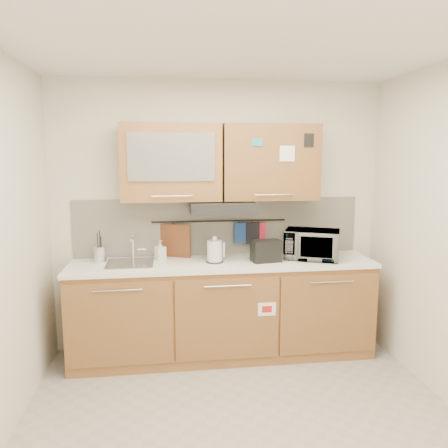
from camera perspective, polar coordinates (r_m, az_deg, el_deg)
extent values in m
plane|color=#9E9993|center=(3.36, 2.83, -25.33)|extent=(3.20, 3.20, 0.00)
plane|color=white|center=(2.87, 3.26, 23.19)|extent=(3.20, 3.20, 0.00)
plane|color=silver|center=(4.30, -0.68, 1.01)|extent=(3.20, 0.00, 3.20)
cube|color=#A8703B|center=(4.22, -0.15, -11.19)|extent=(2.80, 0.60, 0.88)
cube|color=black|center=(4.37, -0.15, -15.99)|extent=(2.80, 0.54, 0.10)
cube|color=brown|center=(3.91, -13.55, -12.67)|extent=(0.91, 0.02, 0.74)
cylinder|color=silver|center=(3.78, -13.76, -8.44)|extent=(0.41, 0.01, 0.01)
cube|color=brown|center=(3.92, 0.46, -12.33)|extent=(0.91, 0.02, 0.74)
cylinder|color=silver|center=(3.80, 0.52, -8.11)|extent=(0.41, 0.01, 0.01)
cube|color=brown|center=(4.15, 13.58, -11.37)|extent=(0.91, 0.02, 0.74)
cylinder|color=silver|center=(4.03, 13.87, -7.35)|extent=(0.41, 0.01, 0.01)
cube|color=white|center=(4.08, -0.14, -5.16)|extent=(2.82, 0.62, 0.04)
cube|color=silver|center=(4.31, -0.66, -0.33)|extent=(2.80, 0.02, 0.56)
cube|color=#A8703B|center=(4.06, -6.91, 7.98)|extent=(0.90, 0.35, 0.70)
cube|color=silver|center=(3.87, -6.89, 8.68)|extent=(0.76, 0.02, 0.42)
cube|color=brown|center=(4.17, 5.95, 8.02)|extent=(0.90, 0.35, 0.70)
cube|color=white|center=(4.03, 8.26, 9.09)|extent=(0.14, 0.00, 0.14)
cube|color=black|center=(4.04, -0.25, 2.21)|extent=(0.60, 0.46, 0.10)
cube|color=silver|center=(4.06, -12.17, -5.20)|extent=(0.42, 0.40, 0.03)
cylinder|color=silver|center=(4.19, -11.79, -3.00)|extent=(0.03, 0.03, 0.24)
cylinder|color=silver|center=(4.09, -11.91, -1.86)|extent=(0.02, 0.18, 0.02)
cylinder|color=black|center=(4.26, -0.60, 0.39)|extent=(1.30, 0.02, 0.02)
cylinder|color=silver|center=(4.20, -15.86, -3.80)|extent=(0.15, 0.15, 0.15)
cylinder|color=black|center=(4.19, -16.14, -2.93)|extent=(0.01, 0.01, 0.27)
cylinder|color=black|center=(4.17, -15.72, -3.19)|extent=(0.01, 0.01, 0.24)
cylinder|color=black|center=(4.20, -15.87, -2.77)|extent=(0.01, 0.01, 0.29)
cylinder|color=black|center=(4.17, -16.12, -3.41)|extent=(0.01, 0.01, 0.21)
cylinder|color=silver|center=(4.01, -1.23, -3.60)|extent=(0.17, 0.17, 0.20)
sphere|color=silver|center=(3.99, -1.23, -1.91)|extent=(0.05, 0.05, 0.05)
cube|color=silver|center=(4.05, -0.08, -3.36)|extent=(0.03, 0.03, 0.13)
cylinder|color=black|center=(4.04, -1.22, -4.91)|extent=(0.16, 0.16, 0.01)
cube|color=black|center=(4.06, 5.52, -3.52)|extent=(0.28, 0.19, 0.20)
cube|color=black|center=(4.02, 4.91, -2.28)|extent=(0.09, 0.13, 0.01)
cube|color=black|center=(4.06, 6.17, -2.21)|extent=(0.09, 0.13, 0.01)
imported|color=#999999|center=(4.23, 11.40, -2.62)|extent=(0.59, 0.51, 0.28)
imported|color=#999999|center=(4.16, -8.33, -3.36)|extent=(0.12, 0.12, 0.19)
cube|color=brown|center=(4.25, -6.59, -2.83)|extent=(0.32, 0.16, 0.42)
cube|color=navy|center=(4.29, 2.09, -1.15)|extent=(0.12, 0.05, 0.20)
cube|color=black|center=(4.32, 3.78, -1.17)|extent=(0.14, 0.05, 0.21)
cube|color=red|center=(4.33, 4.57, -0.87)|extent=(0.13, 0.05, 0.16)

